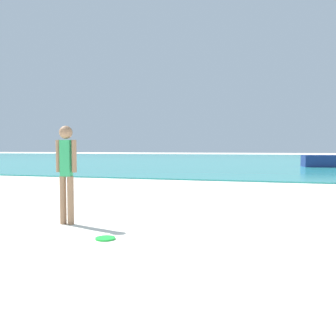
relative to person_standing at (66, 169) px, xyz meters
The scene contains 3 objects.
water 38.66m from the person_standing, 87.98° to the left, with size 160.00×60.00×0.06m, color teal.
person_standing is the anchor object (origin of this frame).
frisbee 1.59m from the person_standing, 34.85° to the right, with size 0.28×0.28×0.03m, color green.
Camera 1 is at (1.96, -1.91, 1.27)m, focal length 38.86 mm.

